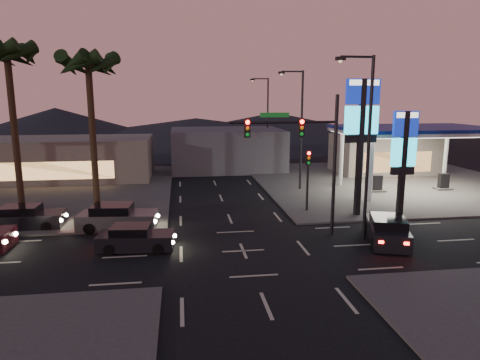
{
  "coord_description": "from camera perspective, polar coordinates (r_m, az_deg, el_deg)",
  "views": [
    {
      "loc": [
        -3.11,
        -20.84,
        7.84
      ],
      "look_at": [
        0.37,
        3.87,
        3.0
      ],
      "focal_mm": 32.0,
      "sensor_mm": 36.0,
      "label": 1
    }
  ],
  "objects": [
    {
      "name": "palm_a",
      "position": [
        30.94,
        -19.53,
        13.3
      ],
      "size": [
        4.41,
        4.41,
        10.86
      ],
      "color": "black",
      "rests_on": "ground"
    },
    {
      "name": "car_lane_b_mid",
      "position": [
        29.01,
        -26.71,
        -4.54
      ],
      "size": [
        4.45,
        1.92,
        1.44
      ],
      "color": "black",
      "rests_on": "ground"
    },
    {
      "name": "traffic_signal_mast",
      "position": [
        23.98,
        8.7,
        4.59
      ],
      "size": [
        6.1,
        0.39,
        8.0
      ],
      "color": "black",
      "rests_on": "ground"
    },
    {
      "name": "gas_station",
      "position": [
        38.1,
        22.24,
        6.01
      ],
      "size": [
        12.2,
        8.2,
        5.47
      ],
      "color": "silver",
      "rests_on": "ground"
    },
    {
      "name": "corner_lot_ne",
      "position": [
        42.22,
        19.05,
        -0.25
      ],
      "size": [
        24.0,
        24.0,
        0.12
      ],
      "primitive_type": "cube",
      "color": "#47443F",
      "rests_on": "ground"
    },
    {
      "name": "car_lane_b_front",
      "position": [
        26.83,
        -16.11,
        -4.87
      ],
      "size": [
        4.85,
        2.34,
        1.54
      ],
      "color": "#505153",
      "rests_on": "ground"
    },
    {
      "name": "hill_right",
      "position": [
        83.01,
        4.63,
        7.25
      ],
      "size": [
        50.0,
        50.0,
        5.0
      ],
      "primitive_type": "cone",
      "color": "black",
      "rests_on": "ground"
    },
    {
      "name": "building_far_mid",
      "position": [
        47.45,
        -1.79,
        4.14
      ],
      "size": [
        12.0,
        9.0,
        4.4
      ],
      "primitive_type": "cube",
      "color": "#4C4C51",
      "rests_on": "ground"
    },
    {
      "name": "streetlight_mid",
      "position": [
        36.28,
        7.9,
        7.52
      ],
      "size": [
        2.14,
        0.25,
        10.0
      ],
      "color": "black",
      "rests_on": "ground"
    },
    {
      "name": "ground",
      "position": [
        22.48,
        0.44,
        -9.44
      ],
      "size": [
        140.0,
        140.0,
        0.0
      ],
      "primitive_type": "plane",
      "color": "black",
      "rests_on": "ground"
    },
    {
      "name": "streetlight_far",
      "position": [
        49.88,
        3.47,
        8.51
      ],
      "size": [
        2.14,
        0.25,
        10.0
      ],
      "color": "black",
      "rests_on": "ground"
    },
    {
      "name": "palm_b",
      "position": [
        32.3,
        -28.56,
        13.46
      ],
      "size": [
        4.41,
        4.41,
        11.46
      ],
      "color": "black",
      "rests_on": "ground"
    },
    {
      "name": "car_lane_a_front",
      "position": [
        23.14,
        -13.81,
        -7.58
      ],
      "size": [
        4.11,
        2.01,
        1.3
      ],
      "color": "black",
      "rests_on": "ground"
    },
    {
      "name": "streetlight_near",
      "position": [
        24.07,
        16.39,
        5.47
      ],
      "size": [
        2.14,
        0.25,
        10.0
      ],
      "color": "black",
      "rests_on": "ground"
    },
    {
      "name": "suv_station",
      "position": [
        24.89,
        19.01,
        -6.33
      ],
      "size": [
        3.17,
        4.82,
        1.49
      ],
      "color": "black",
      "rests_on": "ground"
    },
    {
      "name": "hill_left",
      "position": [
        83.89,
        -23.31,
        6.78
      ],
      "size": [
        40.0,
        40.0,
        6.0
      ],
      "primitive_type": "cone",
      "color": "black",
      "rests_on": "ground"
    },
    {
      "name": "corner_lot_nw",
      "position": [
        39.8,
        -26.75,
        -1.49
      ],
      "size": [
        24.0,
        24.0,
        0.12
      ],
      "primitive_type": "cube",
      "color": "#47443F",
      "rests_on": "ground"
    },
    {
      "name": "pedestal_signal",
      "position": [
        29.53,
        9.05,
        1.25
      ],
      "size": [
        0.32,
        0.39,
        4.3
      ],
      "color": "black",
      "rests_on": "ground"
    },
    {
      "name": "hill_center",
      "position": [
        81.11,
        -5.85,
        6.79
      ],
      "size": [
        60.0,
        60.0,
        4.0
      ],
      "primitive_type": "cone",
      "color": "black",
      "rests_on": "ground"
    },
    {
      "name": "pylon_sign_short",
      "position": [
        29.18,
        21.01,
        3.98
      ],
      "size": [
        1.6,
        0.35,
        7.0
      ],
      "color": "black",
      "rests_on": "ground"
    },
    {
      "name": "pylon_sign_tall",
      "position": [
        28.82,
        15.89,
        7.69
      ],
      "size": [
        2.2,
        0.35,
        9.0
      ],
      "color": "black",
      "rests_on": "ground"
    },
    {
      "name": "building_far_west",
      "position": [
        44.58,
        -22.11,
        2.64
      ],
      "size": [
        16.0,
        8.0,
        4.0
      ],
      "primitive_type": "cube",
      "color": "#726B5B",
      "rests_on": "ground"
    },
    {
      "name": "convenience_store",
      "position": [
        47.23,
        18.63,
        3.3
      ],
      "size": [
        10.0,
        6.0,
        4.0
      ],
      "primitive_type": "cube",
      "color": "#726B5B",
      "rests_on": "ground"
    }
  ]
}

